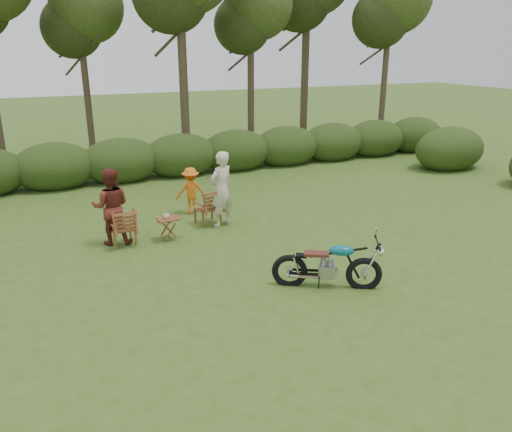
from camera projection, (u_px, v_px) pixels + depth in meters
name	position (u px, v px, depth m)	size (l,w,h in m)	color
ground	(315.00, 282.00, 9.29)	(80.00, 80.00, 0.00)	#354E1A
tree_line	(185.00, 57.00, 16.66)	(22.52, 11.62, 8.14)	#3A2C1F
motorcycle	(326.00, 286.00, 9.14)	(1.88, 0.71, 1.07)	#0EA0B8
lawn_chair_right	(208.00, 223.00, 12.38)	(0.61, 0.61, 0.89)	#5F3117
lawn_chair_left	(124.00, 244.00, 11.06)	(0.58, 0.58, 0.85)	brown
side_table	(168.00, 229.00, 11.26)	(0.49, 0.41, 0.51)	#5B2A16
cup	(166.00, 216.00, 11.15)	(0.13, 0.13, 0.11)	#F2E1C7
adult_a	(222.00, 225.00, 12.23)	(0.67, 0.44, 1.84)	beige
adult_b	(115.00, 243.00, 11.13)	(0.83, 0.65, 1.71)	maroon
child	(192.00, 213.00, 13.12)	(0.79, 0.45, 1.22)	orange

